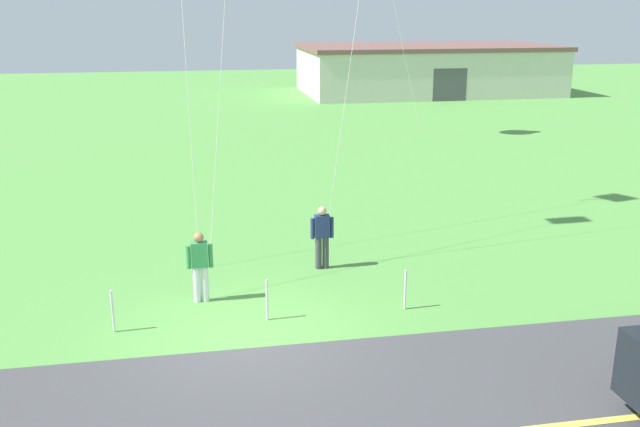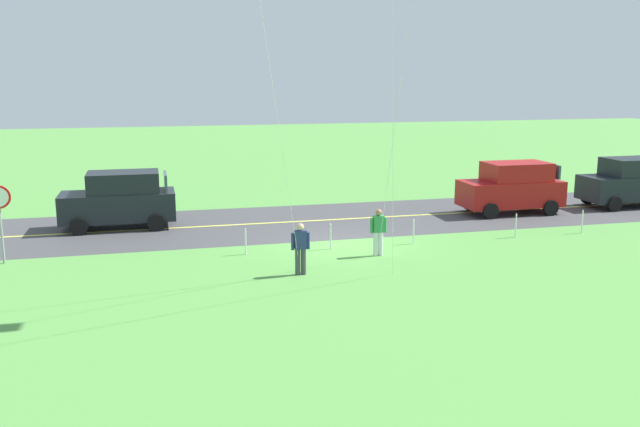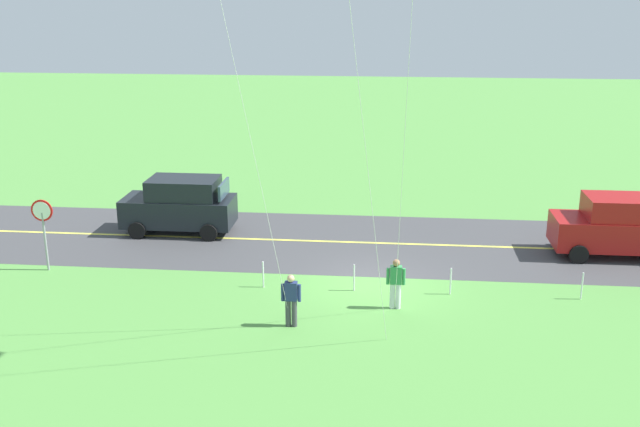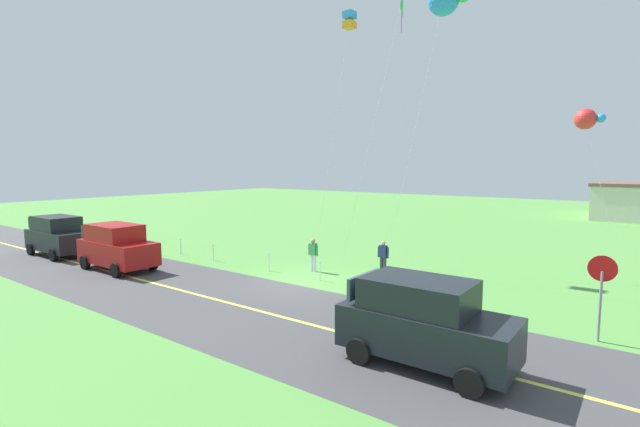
% 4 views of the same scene
% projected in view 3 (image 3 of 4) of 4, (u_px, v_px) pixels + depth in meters
% --- Properties ---
extents(ground_plane, '(120.00, 120.00, 0.10)m').
position_uv_depth(ground_plane, '(370.00, 284.00, 24.22)').
color(ground_plane, '#549342').
extents(asphalt_road, '(120.00, 7.00, 0.00)m').
position_uv_depth(asphalt_road, '(373.00, 243.00, 28.01)').
color(asphalt_road, '#424244').
rests_on(asphalt_road, ground).
extents(road_centre_stripe, '(120.00, 0.16, 0.00)m').
position_uv_depth(road_centre_stripe, '(373.00, 243.00, 28.01)').
color(road_centre_stripe, '#E5E04C').
rests_on(road_centre_stripe, asphalt_road).
extents(car_suv_foreground, '(4.40, 2.12, 2.24)m').
position_uv_depth(car_suv_foreground, '(180.00, 205.00, 28.94)').
color(car_suv_foreground, black).
rests_on(car_suv_foreground, ground).
extents(car_parked_west_near, '(4.40, 2.12, 2.24)m').
position_uv_depth(car_parked_west_near, '(617.00, 226.00, 26.38)').
color(car_parked_west_near, maroon).
rests_on(car_parked_west_near, ground).
extents(stop_sign, '(0.76, 0.08, 2.56)m').
position_uv_depth(stop_sign, '(43.00, 221.00, 24.79)').
color(stop_sign, gray).
rests_on(stop_sign, ground).
extents(person_adult_near, '(0.58, 0.22, 1.60)m').
position_uv_depth(person_adult_near, '(291.00, 299.00, 20.86)').
color(person_adult_near, '#3F3F47').
rests_on(person_adult_near, ground).
extents(person_adult_companion, '(0.58, 0.22, 1.60)m').
position_uv_depth(person_adult_companion, '(396.00, 282.00, 22.04)').
color(person_adult_companion, silver).
rests_on(person_adult_companion, ground).
extents(fence_post_1, '(0.05, 0.05, 0.90)m').
position_uv_depth(fence_post_1, '(582.00, 286.00, 22.80)').
color(fence_post_1, silver).
rests_on(fence_post_1, ground).
extents(fence_post_2, '(0.05, 0.05, 0.90)m').
position_uv_depth(fence_post_2, '(451.00, 281.00, 23.17)').
color(fence_post_2, silver).
rests_on(fence_post_2, ground).
extents(fence_post_3, '(0.05, 0.05, 0.90)m').
position_uv_depth(fence_post_3, '(354.00, 278.00, 23.46)').
color(fence_post_3, silver).
rests_on(fence_post_3, ground).
extents(fence_post_4, '(0.05, 0.05, 0.90)m').
position_uv_depth(fence_post_4, '(263.00, 274.00, 23.73)').
color(fence_post_4, silver).
rests_on(fence_post_4, ground).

